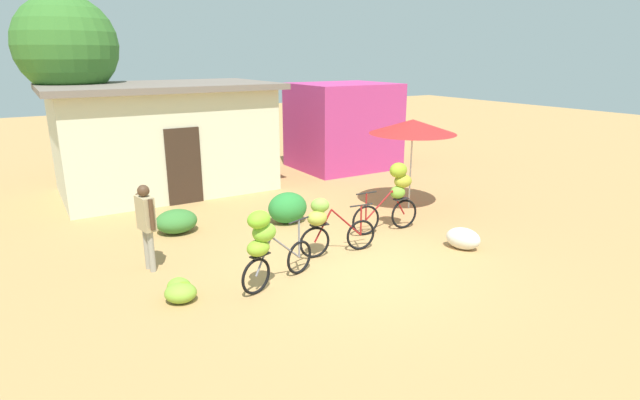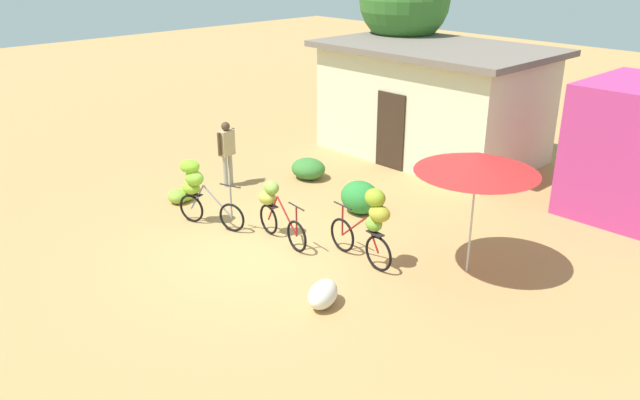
{
  "view_description": "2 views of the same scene",
  "coord_description": "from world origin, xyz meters",
  "px_view_note": "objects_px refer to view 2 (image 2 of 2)",
  "views": [
    {
      "loc": [
        -5.11,
        -7.09,
        3.79
      ],
      "look_at": [
        0.18,
        1.59,
        0.83
      ],
      "focal_mm": 28.14,
      "sensor_mm": 36.0,
      "label": 1
    },
    {
      "loc": [
        8.85,
        -6.82,
        5.57
      ],
      "look_at": [
        0.22,
        1.43,
        0.74
      ],
      "focal_mm": 35.9,
      "sensor_mm": 36.0,
      "label": 2
    }
  ],
  "objects_px": {
    "bicycle_center_loaded": "(371,220)",
    "market_umbrella": "(477,162)",
    "bicycle_near_pile": "(274,206)",
    "produce_sack": "(323,294)",
    "building_low": "(433,100)",
    "bicycle_leftmost": "(197,186)",
    "banana_pile_on_ground": "(181,196)",
    "tree_behind_building": "(405,0)",
    "person_vendor": "(227,147)"
  },
  "relations": [
    {
      "from": "bicycle_near_pile",
      "to": "produce_sack",
      "type": "relative_size",
      "value": 2.33
    },
    {
      "from": "market_umbrella",
      "to": "banana_pile_on_ground",
      "type": "relative_size",
      "value": 3.0
    },
    {
      "from": "building_low",
      "to": "bicycle_near_pile",
      "type": "height_order",
      "value": "building_low"
    },
    {
      "from": "bicycle_leftmost",
      "to": "banana_pile_on_ground",
      "type": "distance_m",
      "value": 1.56
    },
    {
      "from": "banana_pile_on_ground",
      "to": "person_vendor",
      "type": "bearing_deg",
      "value": 95.13
    },
    {
      "from": "banana_pile_on_ground",
      "to": "person_vendor",
      "type": "xyz_separation_m",
      "value": [
        -0.13,
        1.45,
        0.82
      ]
    },
    {
      "from": "banana_pile_on_ground",
      "to": "bicycle_center_loaded",
      "type": "bearing_deg",
      "value": 9.56
    },
    {
      "from": "bicycle_leftmost",
      "to": "produce_sack",
      "type": "height_order",
      "value": "bicycle_leftmost"
    },
    {
      "from": "produce_sack",
      "to": "bicycle_near_pile",
      "type": "bearing_deg",
      "value": 156.31
    },
    {
      "from": "bicycle_center_loaded",
      "to": "produce_sack",
      "type": "relative_size",
      "value": 2.4
    },
    {
      "from": "produce_sack",
      "to": "building_low",
      "type": "bearing_deg",
      "value": 115.84
    },
    {
      "from": "building_low",
      "to": "market_umbrella",
      "type": "xyz_separation_m",
      "value": [
        4.75,
        -5.12,
        0.56
      ]
    },
    {
      "from": "banana_pile_on_ground",
      "to": "market_umbrella",
      "type": "bearing_deg",
      "value": 16.77
    },
    {
      "from": "building_low",
      "to": "tree_behind_building",
      "type": "height_order",
      "value": "tree_behind_building"
    },
    {
      "from": "produce_sack",
      "to": "bicycle_leftmost",
      "type": "bearing_deg",
      "value": 174.58
    },
    {
      "from": "produce_sack",
      "to": "market_umbrella",
      "type": "bearing_deg",
      "value": 70.8
    },
    {
      "from": "building_low",
      "to": "tree_behind_building",
      "type": "bearing_deg",
      "value": 150.74
    },
    {
      "from": "tree_behind_building",
      "to": "building_low",
      "type": "bearing_deg",
      "value": -29.26
    },
    {
      "from": "building_low",
      "to": "banana_pile_on_ground",
      "type": "xyz_separation_m",
      "value": [
        -1.72,
        -7.07,
        -1.37
      ]
    },
    {
      "from": "tree_behind_building",
      "to": "banana_pile_on_ground",
      "type": "xyz_separation_m",
      "value": [
        0.38,
        -8.25,
        -3.82
      ]
    },
    {
      "from": "bicycle_leftmost",
      "to": "bicycle_center_loaded",
      "type": "xyz_separation_m",
      "value": [
        3.75,
        1.24,
        0.04
      ]
    },
    {
      "from": "bicycle_near_pile",
      "to": "market_umbrella",
      "type": "bearing_deg",
      "value": 24.64
    },
    {
      "from": "bicycle_center_loaded",
      "to": "person_vendor",
      "type": "bearing_deg",
      "value": 173.51
    },
    {
      "from": "market_umbrella",
      "to": "bicycle_center_loaded",
      "type": "height_order",
      "value": "market_umbrella"
    },
    {
      "from": "building_low",
      "to": "bicycle_leftmost",
      "type": "height_order",
      "value": "building_low"
    },
    {
      "from": "bicycle_leftmost",
      "to": "bicycle_center_loaded",
      "type": "distance_m",
      "value": 3.95
    },
    {
      "from": "bicycle_near_pile",
      "to": "tree_behind_building",
      "type": "bearing_deg",
      "value": 112.95
    },
    {
      "from": "market_umbrella",
      "to": "person_vendor",
      "type": "relative_size",
      "value": 1.41
    },
    {
      "from": "tree_behind_building",
      "to": "produce_sack",
      "type": "distance_m",
      "value": 11.42
    },
    {
      "from": "bicycle_near_pile",
      "to": "banana_pile_on_ground",
      "type": "relative_size",
      "value": 2.16
    },
    {
      "from": "produce_sack",
      "to": "tree_behind_building",
      "type": "bearing_deg",
      "value": 123.18
    },
    {
      "from": "building_low",
      "to": "market_umbrella",
      "type": "bearing_deg",
      "value": -47.14
    },
    {
      "from": "market_umbrella",
      "to": "produce_sack",
      "type": "bearing_deg",
      "value": -109.2
    },
    {
      "from": "market_umbrella",
      "to": "banana_pile_on_ground",
      "type": "bearing_deg",
      "value": -163.23
    },
    {
      "from": "tree_behind_building",
      "to": "produce_sack",
      "type": "relative_size",
      "value": 7.66
    },
    {
      "from": "bicycle_center_loaded",
      "to": "market_umbrella",
      "type": "bearing_deg",
      "value": 38.24
    },
    {
      "from": "bicycle_leftmost",
      "to": "building_low",
      "type": "bearing_deg",
      "value": 87.05
    },
    {
      "from": "bicycle_leftmost",
      "to": "banana_pile_on_ground",
      "type": "bearing_deg",
      "value": 164.07
    },
    {
      "from": "tree_behind_building",
      "to": "person_vendor",
      "type": "bearing_deg",
      "value": -87.89
    },
    {
      "from": "market_umbrella",
      "to": "bicycle_near_pile",
      "type": "bearing_deg",
      "value": -155.36
    },
    {
      "from": "banana_pile_on_ground",
      "to": "produce_sack",
      "type": "bearing_deg",
      "value": -8.02
    },
    {
      "from": "building_low",
      "to": "tree_behind_building",
      "type": "xyz_separation_m",
      "value": [
        -2.1,
        1.18,
        2.45
      ]
    },
    {
      "from": "market_umbrella",
      "to": "bicycle_center_loaded",
      "type": "relative_size",
      "value": 1.35
    },
    {
      "from": "produce_sack",
      "to": "person_vendor",
      "type": "height_order",
      "value": "person_vendor"
    },
    {
      "from": "bicycle_center_loaded",
      "to": "banana_pile_on_ground",
      "type": "height_order",
      "value": "bicycle_center_loaded"
    },
    {
      "from": "bicycle_leftmost",
      "to": "market_umbrella",
      "type": "bearing_deg",
      "value": 24.42
    },
    {
      "from": "bicycle_leftmost",
      "to": "person_vendor",
      "type": "xyz_separation_m",
      "value": [
        -1.47,
        1.83,
        0.12
      ]
    },
    {
      "from": "tree_behind_building",
      "to": "bicycle_leftmost",
      "type": "distance_m",
      "value": 9.33
    },
    {
      "from": "building_low",
      "to": "bicycle_near_pile",
      "type": "relative_size",
      "value": 3.74
    },
    {
      "from": "tree_behind_building",
      "to": "person_vendor",
      "type": "height_order",
      "value": "tree_behind_building"
    }
  ]
}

